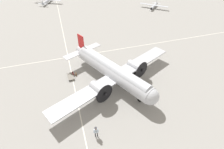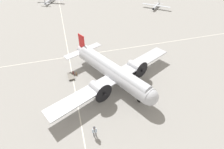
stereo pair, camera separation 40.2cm
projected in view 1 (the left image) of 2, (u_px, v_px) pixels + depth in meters
The scene contains 10 objects.
ground_plane at pixel (112, 82), 30.34m from camera, with size 300.00×300.00×0.00m, color gray.
apron_line_eastwest at pixel (75, 90), 28.86m from camera, with size 120.00×0.16×0.01m.
apron_line_northsouth at pixel (98, 52), 37.92m from camera, with size 0.16×120.00×0.01m.
airliner_main at pixel (114, 72), 28.51m from camera, with size 18.16×23.19×5.83m.
crew_foreground at pixel (96, 131), 21.47m from camera, with size 0.35×0.62×1.85m.
suitcase_near_door at pixel (73, 73), 31.82m from camera, with size 0.49×0.19×0.53m.
suitcase_upright_spare at pixel (76, 74), 31.63m from camera, with size 0.42×0.19×0.58m.
baggage_cart at pixel (71, 77), 31.05m from camera, with size 1.91×1.16×0.56m.
light_aircraft_distant at pixel (154, 6), 60.01m from camera, with size 7.53×7.74×1.89m.
light_aircraft_taxiing at pixel (47, 1), 64.46m from camera, with size 7.92×10.15×2.06m.
Camera 1 is at (-21.78, 6.76, 20.06)m, focal length 28.00 mm.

